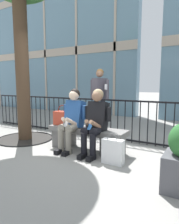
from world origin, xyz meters
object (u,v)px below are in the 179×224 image
object	(u,v)px
seated_person_with_phone	(72,117)
shopping_bag	(113,151)
stone_bench	(87,137)
handbag_on_bench	(63,118)
seated_person_companion	(95,120)
bystander_at_railing	(100,95)

from	to	relation	value
seated_person_with_phone	shopping_bag	size ratio (longest dim) A/B	2.35
stone_bench	seated_person_with_phone	world-z (taller)	seated_person_with_phone
seated_person_with_phone	shopping_bag	bearing A→B (deg)	-14.34
stone_bench	handbag_on_bench	world-z (taller)	handbag_on_bench
stone_bench	seated_person_companion	size ratio (longest dim) A/B	1.32
seated_person_with_phone	handbag_on_bench	world-z (taller)	seated_person_with_phone
seated_person_companion	handbag_on_bench	size ratio (longest dim) A/B	2.89
seated_person_companion	shopping_bag	distance (m)	0.69
handbag_on_bench	shopping_bag	world-z (taller)	handbag_on_bench
bystander_at_railing	seated_person_companion	bearing A→B (deg)	-64.49
bystander_at_railing	seated_person_with_phone	bearing A→B (deg)	-80.42
handbag_on_bench	shopping_bag	distance (m)	1.42
seated_person_companion	bystander_at_railing	bearing A→B (deg)	115.51
stone_bench	shopping_bag	distance (m)	0.83
seated_person_companion	shopping_bag	world-z (taller)	seated_person_companion
seated_person_with_phone	seated_person_companion	world-z (taller)	same
stone_bench	bystander_at_railing	bearing A→B (deg)	109.28
seated_person_with_phone	bystander_at_railing	world-z (taller)	bystander_at_railing
stone_bench	handbag_on_bench	bearing A→B (deg)	-179.01
stone_bench	bystander_at_railing	size ratio (longest dim) A/B	0.94
stone_bench	shopping_bag	world-z (taller)	shopping_bag
stone_bench	shopping_bag	size ratio (longest dim) A/B	3.11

